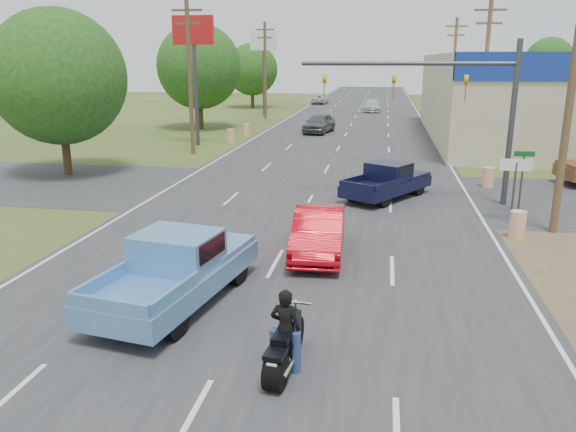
% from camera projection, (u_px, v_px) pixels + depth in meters
% --- Properties ---
extents(ground, '(200.00, 200.00, 0.00)m').
position_uv_depth(ground, '(190.00, 420.00, 9.92)').
color(ground, '#34451B').
rests_on(ground, ground).
extents(main_road, '(15.00, 180.00, 0.02)m').
position_uv_depth(main_road, '(346.00, 134.00, 47.92)').
color(main_road, '#2D2D30').
rests_on(main_road, ground).
extents(cross_road, '(120.00, 10.00, 0.02)m').
position_uv_depth(cross_road, '(314.00, 192.00, 27.02)').
color(cross_road, '#2D2D30').
rests_on(cross_road, ground).
extents(utility_pole_1, '(2.00, 0.28, 10.00)m').
position_uv_depth(utility_pole_1, '(572.00, 85.00, 19.32)').
color(utility_pole_1, '#4C3823').
rests_on(utility_pole_1, ground).
extents(utility_pole_2, '(2.00, 0.28, 10.00)m').
position_uv_depth(utility_pole_2, '(485.00, 73.00, 36.42)').
color(utility_pole_2, '#4C3823').
rests_on(utility_pole_2, ground).
extents(utility_pole_3, '(2.00, 0.28, 10.00)m').
position_uv_depth(utility_pole_3, '(453.00, 69.00, 53.52)').
color(utility_pole_3, '#4C3823').
rests_on(utility_pole_3, ground).
extents(utility_pole_5, '(2.00, 0.28, 10.00)m').
position_uv_depth(utility_pole_5, '(190.00, 73.00, 36.62)').
color(utility_pole_5, '#4C3823').
rests_on(utility_pole_5, ground).
extents(utility_pole_6, '(2.00, 0.28, 10.00)m').
position_uv_depth(utility_pole_6, '(265.00, 68.00, 59.42)').
color(utility_pole_6, '#4C3823').
rests_on(utility_pole_6, ground).
extents(tree_0, '(7.14, 7.14, 8.84)m').
position_uv_depth(tree_0, '(58.00, 77.00, 29.76)').
color(tree_0, '#422D19').
rests_on(tree_0, ground).
extents(tree_1, '(7.56, 7.56, 9.36)m').
position_uv_depth(tree_1, '(199.00, 67.00, 50.49)').
color(tree_1, '#422D19').
rests_on(tree_1, ground).
extents(tree_2, '(6.72, 6.72, 8.32)m').
position_uv_depth(tree_2, '(252.00, 69.00, 73.57)').
color(tree_2, '#422D19').
rests_on(tree_2, ground).
extents(tree_4, '(9.24, 9.24, 11.44)m').
position_uv_depth(tree_4, '(12.00, 56.00, 88.18)').
color(tree_4, '#422D19').
rests_on(tree_4, ground).
extents(tree_5, '(7.98, 7.98, 9.88)m').
position_uv_depth(tree_5, '(549.00, 62.00, 93.76)').
color(tree_5, '#422D19').
rests_on(tree_5, ground).
extents(tree_6, '(8.82, 8.82, 10.92)m').
position_uv_depth(tree_6, '(204.00, 58.00, 103.24)').
color(tree_6, '#422D19').
rests_on(tree_6, ground).
extents(barrel_0, '(0.56, 0.56, 1.00)m').
position_uv_depth(barrel_0, '(517.00, 225.00, 19.90)').
color(barrel_0, orange).
rests_on(barrel_0, ground).
extents(barrel_1, '(0.56, 0.56, 1.00)m').
position_uv_depth(barrel_1, '(488.00, 178.00, 27.91)').
color(barrel_1, orange).
rests_on(barrel_1, ground).
extents(barrel_2, '(0.56, 0.56, 1.00)m').
position_uv_depth(barrel_2, '(231.00, 136.00, 43.45)').
color(barrel_2, orange).
rests_on(barrel_2, ground).
extents(barrel_3, '(0.56, 0.56, 1.00)m').
position_uv_depth(barrel_3, '(247.00, 130.00, 47.20)').
color(barrel_3, orange).
rests_on(barrel_3, ground).
extents(pole_sign_left_near, '(3.00, 0.35, 9.20)m').
position_uv_depth(pole_sign_left_near, '(194.00, 45.00, 40.08)').
color(pole_sign_left_near, '#3F3F44').
rests_on(pole_sign_left_near, ground).
extents(pole_sign_left_far, '(3.00, 0.35, 9.20)m').
position_uv_depth(pole_sign_left_far, '(264.00, 51.00, 62.88)').
color(pole_sign_left_far, '#3F3F44').
rests_on(pole_sign_left_far, ground).
extents(lane_sign, '(1.20, 0.08, 2.52)m').
position_uv_depth(lane_sign, '(515.00, 175.00, 21.39)').
color(lane_sign, '#3F3F44').
rests_on(lane_sign, ground).
extents(street_name_sign, '(0.80, 0.08, 2.61)m').
position_uv_depth(street_name_sign, '(522.00, 176.00, 22.80)').
color(street_name_sign, '#3F3F44').
rests_on(street_name_sign, ground).
extents(signal_mast, '(9.12, 0.40, 7.00)m').
position_uv_depth(signal_mast, '(449.00, 93.00, 23.85)').
color(signal_mast, '#3F3F44').
rests_on(signal_mast, ground).
extents(red_convertible, '(1.80, 4.61, 1.50)m').
position_uv_depth(red_convertible, '(319.00, 232.00, 18.20)').
color(red_convertible, '#BB0813').
rests_on(red_convertible, ground).
extents(motorcycle, '(0.74, 2.39, 1.21)m').
position_uv_depth(motorcycle, '(284.00, 349.00, 11.29)').
color(motorcycle, black).
rests_on(motorcycle, ground).
extents(rider, '(0.66, 0.47, 1.69)m').
position_uv_depth(rider, '(285.00, 333.00, 11.27)').
color(rider, black).
rests_on(rider, ground).
extents(blue_pickup, '(3.13, 6.00, 1.89)m').
position_uv_depth(blue_pickup, '(179.00, 267.00, 14.57)').
color(blue_pickup, black).
rests_on(blue_pickup, ground).
extents(navy_pickup, '(4.25, 5.23, 1.65)m').
position_uv_depth(navy_pickup, '(388.00, 180.00, 25.68)').
color(navy_pickup, black).
rests_on(navy_pickup, ground).
extents(distant_car_grey, '(2.77, 5.15, 1.66)m').
position_uv_depth(distant_car_grey, '(319.00, 123.00, 48.77)').
color(distant_car_grey, '#4D4D51').
rests_on(distant_car_grey, ground).
extents(distant_car_silver, '(2.09, 5.07, 1.47)m').
position_uv_depth(distant_car_silver, '(372.00, 106.00, 68.96)').
color(distant_car_silver, silver).
rests_on(distant_car_silver, ground).
extents(distant_car_white, '(2.27, 4.62, 1.26)m').
position_uv_depth(distant_car_white, '(320.00, 99.00, 81.35)').
color(distant_car_white, silver).
rests_on(distant_car_white, ground).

